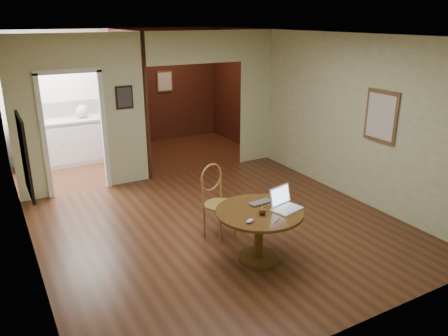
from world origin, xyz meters
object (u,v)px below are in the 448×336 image
dining_table (259,224)px  open_laptop (284,203)px  chair (216,196)px  closed_laptop (262,204)px

dining_table → open_laptop: open_laptop is taller
chair → closed_laptop: bearing=-86.7°
dining_table → chair: (-0.13, 0.88, 0.07)m
chair → open_laptop: (0.44, -0.95, 0.17)m
dining_table → open_laptop: size_ratio=2.62×
chair → dining_table: bearing=-98.1°
dining_table → chair: size_ratio=1.06×
chair → closed_laptop: chair is taller
chair → open_laptop: chair is taller
chair → closed_laptop: 0.80m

